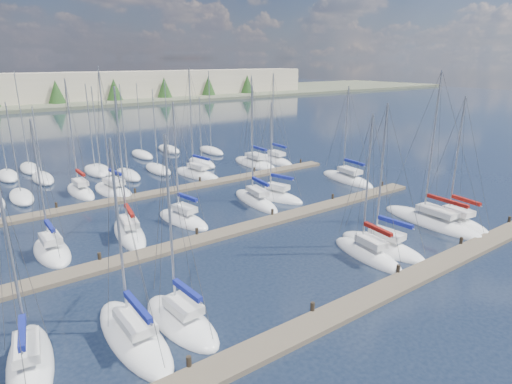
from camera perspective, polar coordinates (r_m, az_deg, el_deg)
ground at (r=76.60m, az=-20.75°, el=5.48°), size 400.00×400.00×0.00m
dock_near at (r=28.16m, az=14.89°, el=-13.49°), size 44.00×1.93×1.10m
dock_mid at (r=37.43m, az=-1.82°, el=-4.88°), size 44.00×1.93×1.10m
dock_far at (r=49.00m, az=-11.06°, el=0.24°), size 44.00×1.93×1.10m
sailboat_c at (r=25.51m, az=-9.93°, el=-16.59°), size 2.96×6.83×11.45m
sailboat_d at (r=33.73m, az=14.60°, el=-8.00°), size 2.85×6.98×11.44m
sailboat_h at (r=36.66m, az=-25.57°, el=-7.13°), size 2.45×6.33×11.00m
sailboat_m at (r=53.68m, az=12.04°, el=1.70°), size 3.51×8.80×11.99m
sailboat_l at (r=45.87m, az=2.54°, el=-0.60°), size 4.10×7.34×10.90m
sailboat_a at (r=24.90m, az=-27.90°, el=-19.55°), size 3.19×7.27×10.41m
sailboat_q at (r=60.43m, az=-0.19°, el=3.83°), size 3.47×9.08×12.90m
sailboat_p at (r=55.21m, az=-7.90°, el=2.37°), size 4.11×8.64×14.03m
sailboat_k at (r=44.44m, az=-0.05°, el=-1.17°), size 3.31×8.45×12.62m
sailboat_i at (r=37.98m, az=-16.53°, el=-5.22°), size 3.49×8.14×13.02m
sailboat_f at (r=42.00m, az=22.34°, el=-3.68°), size 3.26×10.19×14.16m
sailboat_r at (r=62.23m, az=2.55°, el=4.23°), size 2.71×8.05×13.12m
sailboat_j at (r=39.90m, az=-9.70°, el=-3.63°), size 3.46×6.98×11.54m
sailboat_o at (r=50.42m, az=-18.48°, el=0.18°), size 3.67×7.91×14.33m
sailboat_e at (r=35.34m, az=16.44°, el=-6.97°), size 3.10×7.62×12.02m
sailboat_n at (r=51.39m, az=-22.35°, el=0.08°), size 2.34×7.20×13.09m
sailboat_g at (r=42.68m, az=24.85°, el=-3.65°), size 3.31×7.34×12.09m
sailboat_b at (r=24.93m, az=-15.97°, el=-17.99°), size 2.62×8.26×11.49m
distant_boats at (r=60.10m, az=-20.47°, el=2.76°), size 36.93×20.75×13.30m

